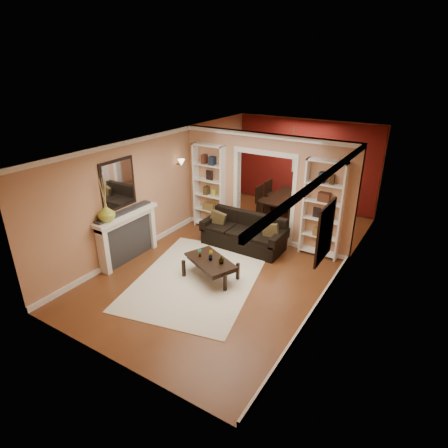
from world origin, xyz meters
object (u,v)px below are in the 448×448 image
Objects in this scene: fireplace at (129,237)px; coffee_table at (211,269)px; bookshelf_left at (210,187)px; dining_table at (288,206)px; sofa at (243,232)px; bookshelf_right at (323,210)px.

coffee_table is at bearing 8.19° from fireplace.
bookshelf_left is 2.53m from dining_table.
sofa is 2.74m from fireplace.
coffee_table is 2.10m from fireplace.
sofa is 2.42m from dining_table.
sofa is 0.90× the size of bookshelf_left.
fireplace is at bearing -102.05° from bookshelf_left.
dining_table is at bearing 114.21° from coffee_table.
coffee_table is 2.90m from bookshelf_right.
bookshelf_left is at bearing 77.95° from fireplace.
bookshelf_right reaches higher than fireplace.
sofa is at bearing -161.39° from bookshelf_right.
sofa is 1.16× the size of dining_table.
fireplace is at bearing -147.12° from coffee_table.
fireplace reaches higher than sofa.
bookshelf_left reaches higher than sofa.
bookshelf_right is (1.72, 0.58, 0.74)m from sofa.
coffee_table is 0.50× the size of bookshelf_right.
sofa is at bearing 119.09° from coffee_table.
bookshelf_right is (1.59, 2.24, 0.93)m from coffee_table.
bookshelf_left is (-1.38, 0.58, 0.74)m from sofa.
dining_table is (-1.56, 1.83, -0.84)m from bookshelf_right.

